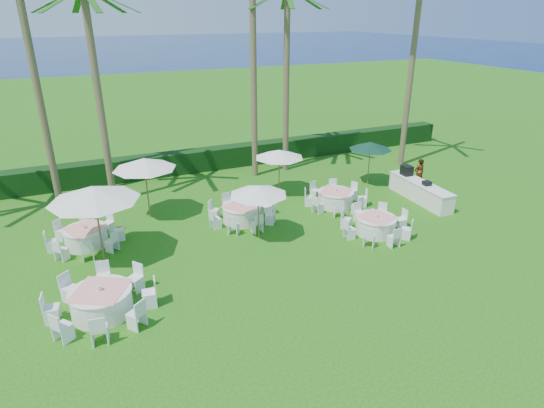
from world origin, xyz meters
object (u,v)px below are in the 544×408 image
(umbrella_c, at_px, (144,164))
(banquet_table_a, at_px, (102,301))
(staff_person, at_px, (419,174))
(banquet_table_d, at_px, (86,236))
(banquet_table_e, at_px, (242,213))
(banquet_table_f, at_px, (336,198))
(umbrella_b, at_px, (258,190))
(umbrella_d, at_px, (279,154))
(banquet_table_c, at_px, (376,225))
(umbrella_a, at_px, (94,194))
(buffet_table, at_px, (420,190))
(umbrella_green, at_px, (371,146))

(umbrella_c, bearing_deg, banquet_table_a, -111.53)
(umbrella_c, relative_size, staff_person, 1.71)
(banquet_table_d, xyz_separation_m, banquet_table_e, (6.31, -0.41, 0.01))
(banquet_table_f, relative_size, umbrella_b, 1.24)
(umbrella_d, bearing_deg, banquet_table_c, -72.99)
(umbrella_b, bearing_deg, banquet_table_e, 92.00)
(umbrella_b, height_order, umbrella_d, umbrella_b)
(banquet_table_d, distance_m, umbrella_b, 6.94)
(umbrella_a, relative_size, staff_person, 1.99)
(umbrella_c, height_order, buffet_table, umbrella_c)
(banquet_table_c, distance_m, banquet_table_e, 5.69)
(banquet_table_d, relative_size, umbrella_a, 0.91)
(banquet_table_f, height_order, umbrella_d, umbrella_d)
(banquet_table_a, relative_size, banquet_table_c, 1.12)
(banquet_table_f, xyz_separation_m, umbrella_d, (-1.74, 2.52, 1.67))
(banquet_table_a, relative_size, banquet_table_d, 1.13)
(banquet_table_f, relative_size, umbrella_c, 1.05)
(banquet_table_f, distance_m, umbrella_b, 5.11)
(banquet_table_c, relative_size, buffet_table, 0.73)
(banquet_table_a, distance_m, umbrella_a, 4.04)
(umbrella_a, relative_size, umbrella_d, 1.31)
(umbrella_b, xyz_separation_m, buffet_table, (8.62, 0.54, -1.57))
(umbrella_c, distance_m, umbrella_green, 11.30)
(banquet_table_c, height_order, staff_person, staff_person)
(umbrella_b, bearing_deg, umbrella_green, 23.94)
(umbrella_b, xyz_separation_m, umbrella_green, (7.65, 3.39, 0.04))
(banquet_table_e, distance_m, umbrella_a, 6.31)
(banquet_table_a, distance_m, umbrella_b, 6.96)
(staff_person, bearing_deg, umbrella_a, 6.22)
(umbrella_a, bearing_deg, umbrella_d, 21.30)
(banquet_table_c, bearing_deg, staff_person, 33.58)
(banquet_table_d, relative_size, banquet_table_f, 1.01)
(banquet_table_d, height_order, buffet_table, buffet_table)
(banquet_table_e, relative_size, buffet_table, 0.74)
(banquet_table_e, height_order, banquet_table_f, banquet_table_e)
(banquet_table_c, height_order, banquet_table_f, banquet_table_f)
(banquet_table_e, distance_m, umbrella_c, 4.65)
(banquet_table_a, xyz_separation_m, buffet_table, (14.84, 3.21, 0.06))
(staff_person, bearing_deg, banquet_table_d, 0.88)
(umbrella_a, bearing_deg, banquet_table_e, 10.20)
(umbrella_c, distance_m, buffet_table, 12.86)
(umbrella_green, bearing_deg, staff_person, -38.82)
(umbrella_d, height_order, umbrella_green, umbrella_green)
(banquet_table_a, bearing_deg, umbrella_b, 23.19)
(umbrella_a, height_order, buffet_table, umbrella_a)
(banquet_table_e, bearing_deg, staff_person, 0.21)
(staff_person, bearing_deg, banquet_table_a, 17.98)
(umbrella_d, bearing_deg, banquet_table_e, -140.82)
(banquet_table_e, distance_m, banquet_table_f, 4.62)
(umbrella_b, bearing_deg, umbrella_a, 172.98)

